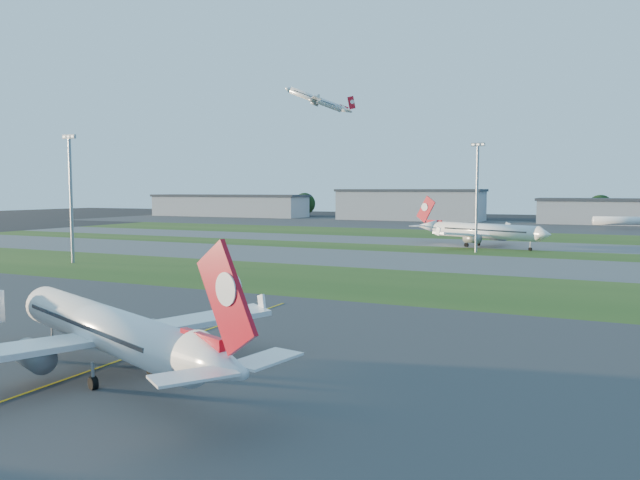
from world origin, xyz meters
The scene contains 22 objects.
ground centered at (0.00, 0.00, 0.00)m, with size 700.00×700.00×0.00m, color black.
apron_near centered at (0.00, 0.00, 0.01)m, with size 300.00×70.00×0.01m, color #333335.
grass_strip_a centered at (0.00, 52.00, 0.01)m, with size 300.00×34.00×0.01m, color #214416.
taxiway_a centered at (0.00, 85.00, 0.01)m, with size 300.00×32.00×0.01m, color #515154.
grass_strip_b centered at (0.00, 110.00, 0.01)m, with size 300.00×18.00×0.01m, color #214416.
taxiway_b centered at (0.00, 132.00, 0.01)m, with size 300.00×26.00×0.01m, color #515154.
grass_strip_c centered at (0.00, 165.00, 0.01)m, with size 300.00×40.00×0.01m, color #214416.
apron_far centered at (0.00, 225.00, 0.01)m, with size 400.00×80.00×0.01m, color #333335.
yellow_line centered at (5.00, 0.00, 0.00)m, with size 0.25×60.00×0.02m, color gold.
airliner_parked centered at (7.00, -3.60, 3.72)m, with size 32.04×27.22×10.60m.
airliner_taxiing centered at (13.94, 122.65, 4.13)m, with size 35.25×30.00×11.75m.
airliner_departing centered at (-79.72, 221.08, 55.99)m, with size 29.78×25.19×9.70m.
mini_jet_near centered at (50.86, 220.24, 3.28)m, with size 27.93×10.35×9.48m.
light_mast_west centered at (-55.00, 52.00, 14.81)m, with size 3.20×0.70×25.80m.
light_mast_centre centered at (15.00, 108.00, 14.81)m, with size 3.20×0.70×25.80m.
hangar_far_west centered at (-150.00, 255.00, 6.14)m, with size 91.80×23.00×12.20m.
hangar_west centered at (-45.00, 255.00, 7.64)m, with size 71.40×23.00×15.20m.
hangar_east centered at (55.00, 255.00, 5.64)m, with size 81.60×23.00×11.20m.
tree_far_west centered at (-190.00, 268.00, 6.49)m, with size 11.00×11.00×12.00m.
tree_west centered at (-110.00, 270.00, 7.14)m, with size 12.10×12.10×13.20m.
tree_mid_west centered at (-20.00, 266.00, 5.84)m, with size 9.90×9.90×10.80m.
tree_mid_east centered at (40.00, 269.00, 6.81)m, with size 11.55×11.55×12.60m.
Camera 1 is at (42.99, -40.89, 14.82)m, focal length 35.00 mm.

